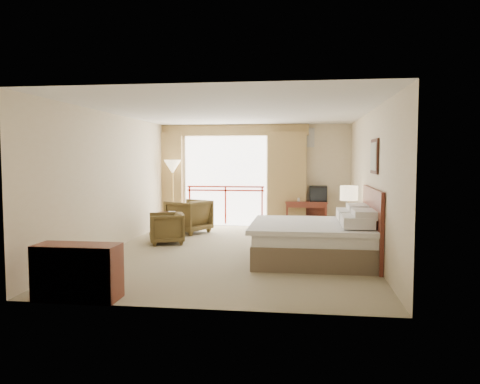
# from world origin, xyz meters

# --- Properties ---
(floor) EXTENTS (7.00, 7.00, 0.00)m
(floor) POSITION_xyz_m (0.00, 0.00, 0.00)
(floor) COLOR gray
(floor) RESTS_ON ground
(ceiling) EXTENTS (7.00, 7.00, 0.00)m
(ceiling) POSITION_xyz_m (0.00, 0.00, 2.70)
(ceiling) COLOR white
(ceiling) RESTS_ON wall_back
(wall_back) EXTENTS (5.00, 0.00, 5.00)m
(wall_back) POSITION_xyz_m (0.00, 3.50, 1.35)
(wall_back) COLOR beige
(wall_back) RESTS_ON ground
(wall_front) EXTENTS (5.00, 0.00, 5.00)m
(wall_front) POSITION_xyz_m (0.00, -3.50, 1.35)
(wall_front) COLOR beige
(wall_front) RESTS_ON ground
(wall_left) EXTENTS (0.00, 7.00, 7.00)m
(wall_left) POSITION_xyz_m (-2.50, 0.00, 1.35)
(wall_left) COLOR beige
(wall_left) RESTS_ON ground
(wall_right) EXTENTS (0.00, 7.00, 7.00)m
(wall_right) POSITION_xyz_m (2.50, 0.00, 1.35)
(wall_right) COLOR beige
(wall_right) RESTS_ON ground
(balcony_door) EXTENTS (2.40, 0.00, 2.40)m
(balcony_door) POSITION_xyz_m (-0.80, 3.48, 1.20)
(balcony_door) COLOR white
(balcony_door) RESTS_ON wall_back
(balcony_railing) EXTENTS (2.09, 0.03, 1.02)m
(balcony_railing) POSITION_xyz_m (-0.80, 3.46, 0.81)
(balcony_railing) COLOR #AF220F
(balcony_railing) RESTS_ON wall_back
(curtain_left) EXTENTS (1.00, 0.26, 2.50)m
(curtain_left) POSITION_xyz_m (-2.45, 3.35, 1.25)
(curtain_left) COLOR olive
(curtain_left) RESTS_ON wall_back
(curtain_right) EXTENTS (1.00, 0.26, 2.50)m
(curtain_right) POSITION_xyz_m (0.85, 3.35, 1.25)
(curtain_right) COLOR olive
(curtain_right) RESTS_ON wall_back
(valance) EXTENTS (4.40, 0.22, 0.28)m
(valance) POSITION_xyz_m (-0.80, 3.38, 2.55)
(valance) COLOR olive
(valance) RESTS_ON wall_back
(hvac_vent) EXTENTS (0.50, 0.04, 0.50)m
(hvac_vent) POSITION_xyz_m (1.30, 3.47, 2.35)
(hvac_vent) COLOR silver
(hvac_vent) RESTS_ON wall_back
(bed) EXTENTS (2.13, 2.06, 0.97)m
(bed) POSITION_xyz_m (1.50, -0.60, 0.38)
(bed) COLOR brown
(bed) RESTS_ON floor
(headboard) EXTENTS (0.06, 2.10, 1.30)m
(headboard) POSITION_xyz_m (2.46, -0.60, 0.65)
(headboard) COLOR #571F16
(headboard) RESTS_ON wall_right
(framed_art) EXTENTS (0.04, 0.72, 0.60)m
(framed_art) POSITION_xyz_m (2.47, -0.60, 1.85)
(framed_art) COLOR black
(framed_art) RESTS_ON wall_right
(nightstand) EXTENTS (0.44, 0.51, 0.58)m
(nightstand) POSITION_xyz_m (2.21, 0.92, 0.29)
(nightstand) COLOR #571F16
(nightstand) RESTS_ON floor
(table_lamp) EXTENTS (0.37, 0.37, 0.64)m
(table_lamp) POSITION_xyz_m (2.21, 0.97, 1.08)
(table_lamp) COLOR tan
(table_lamp) RESTS_ON nightstand
(phone) EXTENTS (0.22, 0.20, 0.08)m
(phone) POSITION_xyz_m (2.16, 0.77, 0.62)
(phone) COLOR black
(phone) RESTS_ON nightstand
(desk) EXTENTS (1.07, 0.52, 0.70)m
(desk) POSITION_xyz_m (1.36, 3.33, 0.55)
(desk) COLOR #571F16
(desk) RESTS_ON floor
(tv) EXTENTS (0.45, 0.35, 0.40)m
(tv) POSITION_xyz_m (1.66, 3.28, 0.90)
(tv) COLOR black
(tv) RESTS_ON desk
(coffee_maker) EXTENTS (0.15, 0.15, 0.26)m
(coffee_maker) POSITION_xyz_m (1.01, 3.28, 0.83)
(coffee_maker) COLOR black
(coffee_maker) RESTS_ON desk
(cup) EXTENTS (0.07, 0.07, 0.10)m
(cup) POSITION_xyz_m (1.16, 3.23, 0.75)
(cup) COLOR white
(cup) RESTS_ON desk
(wastebasket) EXTENTS (0.26, 0.26, 0.27)m
(wastebasket) POSITION_xyz_m (0.93, 2.45, 0.13)
(wastebasket) COLOR black
(wastebasket) RESTS_ON floor
(armchair_far) EXTENTS (1.19, 1.18, 0.81)m
(armchair_far) POSITION_xyz_m (-1.49, 2.13, 0.00)
(armchair_far) COLOR #49391A
(armchair_far) RESTS_ON floor
(armchair_near) EXTENTS (0.92, 0.90, 0.66)m
(armchair_near) POSITION_xyz_m (-1.62, 0.67, 0.00)
(armchair_near) COLOR #49391A
(armchair_near) RESTS_ON floor
(side_table) EXTENTS (0.51, 0.51, 0.55)m
(side_table) POSITION_xyz_m (-1.83, 1.58, 0.38)
(side_table) COLOR black
(side_table) RESTS_ON floor
(book) EXTENTS (0.21, 0.24, 0.02)m
(book) POSITION_xyz_m (-1.83, 1.58, 0.56)
(book) COLOR white
(book) RESTS_ON side_table
(floor_lamp) EXTENTS (0.45, 0.45, 1.77)m
(floor_lamp) POSITION_xyz_m (-2.13, 2.99, 1.53)
(floor_lamp) COLOR tan
(floor_lamp) RESTS_ON floor
(dresser) EXTENTS (1.08, 0.46, 0.72)m
(dresser) POSITION_xyz_m (-1.62, -3.32, 0.36)
(dresser) COLOR #571F16
(dresser) RESTS_ON floor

